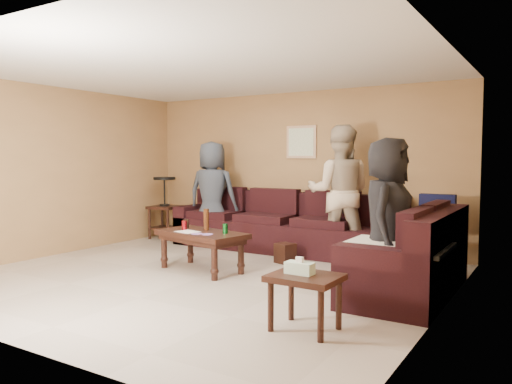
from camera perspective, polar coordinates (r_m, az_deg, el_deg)
room at (r=5.99m, az=-6.35°, el=5.94°), size 5.60×5.50×2.50m
sectional_sofa at (r=6.95m, az=6.88°, el=-5.39°), size 4.65×2.90×0.97m
coffee_table at (r=6.44m, az=-6.27°, el=-5.21°), size 1.31×0.84×0.79m
end_table_left at (r=9.09m, az=-10.39°, el=-1.61°), size 0.54×0.54×1.10m
side_table_right at (r=4.27m, az=5.55°, el=-10.23°), size 0.58×0.48×0.62m
waste_bin at (r=6.94m, az=3.35°, el=-6.99°), size 0.28×0.28×0.27m
wall_art at (r=8.04m, az=5.21°, el=5.71°), size 0.52×0.04×0.52m
person_left at (r=8.27m, az=-5.01°, el=-0.17°), size 0.94×0.72×1.72m
person_middle at (r=7.21m, az=9.52°, el=-0.03°), size 1.12×0.99×1.91m
person_right at (r=5.39m, az=14.76°, el=-2.81°), size 0.61×0.86×1.66m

